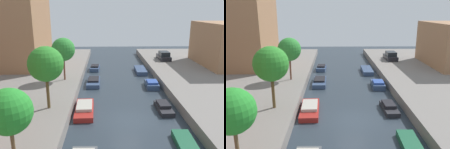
% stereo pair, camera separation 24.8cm
% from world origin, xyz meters
% --- Properties ---
extents(ground_plane, '(84.00, 84.00, 0.00)m').
position_xyz_m(ground_plane, '(0.00, 0.00, 0.00)').
color(ground_plane, '#28333D').
extents(street_tree_1, '(2.45, 2.45, 4.53)m').
position_xyz_m(street_tree_1, '(-6.89, -7.31, 4.29)').
color(street_tree_1, brown).
rests_on(street_tree_1, quay_left).
extents(street_tree_2, '(2.99, 2.99, 5.45)m').
position_xyz_m(street_tree_2, '(-6.89, 0.69, 4.93)').
color(street_tree_2, brown).
rests_on(street_tree_2, quay_left).
extents(street_tree_3, '(2.79, 2.79, 5.14)m').
position_xyz_m(street_tree_3, '(-6.89, 9.25, 4.73)').
color(street_tree_3, brown).
rests_on(street_tree_3, quay_left).
extents(parked_car, '(1.76, 4.03, 1.43)m').
position_xyz_m(parked_car, '(8.23, 20.69, 1.59)').
color(parked_car, black).
rests_on(parked_car, quay_right).
extents(moored_boat_left_3, '(1.84, 4.61, 0.74)m').
position_xyz_m(moored_boat_left_3, '(-3.91, 1.89, 0.31)').
color(moored_boat_left_3, maroon).
rests_on(moored_boat_left_3, ground_plane).
extents(moored_boat_left_4, '(1.62, 4.21, 0.74)m').
position_xyz_m(moored_boat_left_4, '(-3.43, 10.43, 0.32)').
color(moored_boat_left_4, '#33476B').
rests_on(moored_boat_left_4, ground_plane).
extents(moored_boat_left_5, '(1.55, 3.11, 0.79)m').
position_xyz_m(moored_boat_left_5, '(-3.54, 17.70, 0.34)').
color(moored_boat_left_5, '#33476B').
rests_on(moored_boat_left_5, ground_plane).
extents(moored_boat_right_2, '(1.42, 3.84, 0.48)m').
position_xyz_m(moored_boat_right_2, '(3.67, -4.43, 0.24)').
color(moored_boat_right_2, '#195638').
rests_on(moored_boat_right_2, ground_plane).
extents(moored_boat_right_3, '(1.32, 3.23, 0.74)m').
position_xyz_m(moored_boat_right_3, '(3.63, 1.97, 0.31)').
color(moored_boat_right_3, '#232328').
rests_on(moored_boat_right_3, ground_plane).
extents(moored_boat_right_4, '(1.56, 3.06, 0.87)m').
position_xyz_m(moored_boat_right_4, '(3.87, 8.96, 0.38)').
color(moored_boat_right_4, '#33476B').
rests_on(moored_boat_right_4, ground_plane).
extents(moored_boat_right_5, '(1.58, 4.48, 0.60)m').
position_xyz_m(moored_boat_right_5, '(3.53, 16.08, 0.30)').
color(moored_boat_right_5, '#33476B').
rests_on(moored_boat_right_5, ground_plane).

